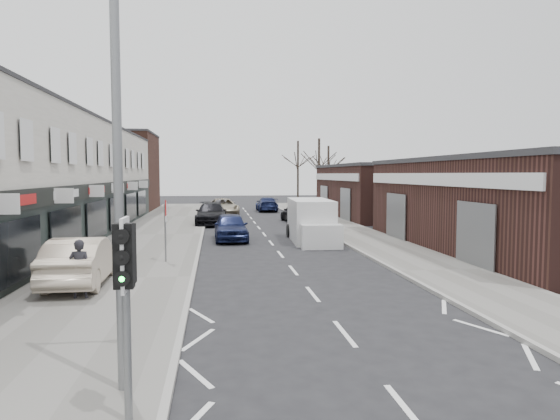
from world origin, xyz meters
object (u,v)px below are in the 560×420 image
object	(u,v)px
warning_sign	(166,213)
parked_car_left_a	(231,227)
white_van	(311,222)
street_lamp	(128,129)
parked_car_right_a	(307,226)
sedan_on_pavement	(81,260)
parked_car_left_c	(223,207)
parked_car_right_b	(296,213)
parked_car_right_c	(267,204)
pedestrian	(80,269)
traffic_light	(125,272)
parked_car_left_b	(211,214)

from	to	relation	value
warning_sign	parked_car_left_a	xyz separation A→B (m)	(2.96, 7.42, -1.41)
warning_sign	white_van	world-z (taller)	warning_sign
street_lamp	parked_car_right_a	bearing A→B (deg)	71.62
sedan_on_pavement	parked_car_left_c	distance (m)	29.77
white_van	parked_car_right_a	bearing A→B (deg)	91.92
parked_car_left_a	parked_car_right_a	bearing A→B (deg)	6.01
parked_car_right_b	warning_sign	bearing A→B (deg)	58.82
parked_car_left_c	parked_car_right_a	bearing A→B (deg)	-79.79
parked_car_right_b	street_lamp	bearing A→B (deg)	69.92
parked_car_right_c	parked_car_right_a	bearing A→B (deg)	90.91
pedestrian	parked_car_right_a	bearing A→B (deg)	-123.28
pedestrian	parked_car_left_a	distance (m)	14.35
street_lamp	pedestrian	size ratio (longest dim) A/B	4.48
sedan_on_pavement	pedestrian	world-z (taller)	pedestrian
street_lamp	parked_car_right_a	world-z (taller)	street_lamp
traffic_light	street_lamp	size ratio (longest dim) A/B	0.39
warning_sign	sedan_on_pavement	distance (m)	4.91
street_lamp	parked_car_left_b	xyz separation A→B (m)	(1.13, 29.62, -3.79)
traffic_light	parked_car_left_c	bearing A→B (deg)	87.06
pedestrian	parked_car_right_c	bearing A→B (deg)	-103.72
parked_car_left_c	parked_car_right_c	size ratio (longest dim) A/B	1.11
parked_car_right_a	parked_car_left_c	bearing A→B (deg)	-73.03
pedestrian	street_lamp	bearing A→B (deg)	112.11
parked_car_left_a	parked_car_right_c	bearing A→B (deg)	78.01
street_lamp	sedan_on_pavement	world-z (taller)	street_lamp
parked_car_right_a	sedan_on_pavement	bearing A→B (deg)	51.84
parked_car_left_b	pedestrian	bearing A→B (deg)	-98.47
white_van	parked_car_left_c	world-z (taller)	white_van
warning_sign	white_van	xyz separation A→B (m)	(7.51, 6.38, -1.07)
sedan_on_pavement	parked_car_right_c	xyz separation A→B (m)	(9.82, 33.84, -0.20)
sedan_on_pavement	parked_car_right_a	world-z (taller)	sedan_on_pavement
street_lamp	parked_car_left_b	distance (m)	29.89
street_lamp	parked_car_right_b	distance (m)	31.87
white_van	parked_car_right_b	distance (m)	11.51
sedan_on_pavement	pedestrian	bearing A→B (deg)	101.57
street_lamp	white_van	size ratio (longest dim) A/B	1.28
parked_car_left_a	white_van	bearing A→B (deg)	-13.73
sedan_on_pavement	parked_car_left_c	size ratio (longest dim) A/B	0.87
sedan_on_pavement	street_lamp	bearing A→B (deg)	107.71
parked_car_left_b	street_lamp	bearing A→B (deg)	-91.35
pedestrian	parked_car_left_a	size ratio (longest dim) A/B	0.38
white_van	parked_car_right_a	distance (m)	1.65
sedan_on_pavement	parked_car_right_c	world-z (taller)	sedan_on_pavement
traffic_light	sedan_on_pavement	bearing A→B (deg)	107.91
street_lamp	parked_car_left_a	world-z (taller)	street_lamp
parked_car_right_c	street_lamp	bearing A→B (deg)	81.48
pedestrian	parked_car_left_a	world-z (taller)	pedestrian
warning_sign	parked_car_left_b	world-z (taller)	warning_sign
parked_car_left_c	parked_car_right_c	bearing A→B (deg)	39.55
traffic_light	parked_car_left_a	distance (m)	21.60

